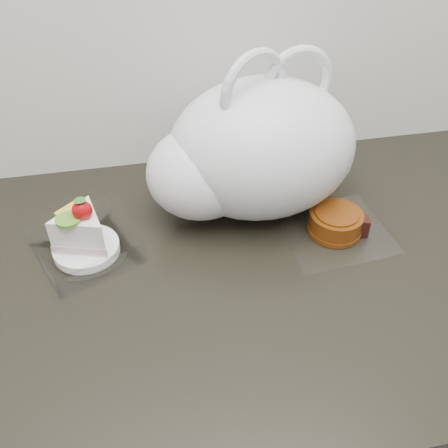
% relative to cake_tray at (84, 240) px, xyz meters
% --- Properties ---
extents(counter, '(2.04, 0.64, 0.90)m').
position_rel_cake_tray_xyz_m(counter, '(0.18, -0.07, -0.48)').
color(counter, black).
rests_on(counter, ground).
extents(cake_tray, '(0.18, 0.18, 0.11)m').
position_rel_cake_tray_xyz_m(cake_tray, '(0.00, 0.00, 0.00)').
color(cake_tray, white).
rests_on(cake_tray, counter).
extents(mooncake_wrap, '(0.18, 0.17, 0.04)m').
position_rel_cake_tray_xyz_m(mooncake_wrap, '(0.40, -0.03, -0.01)').
color(mooncake_wrap, white).
rests_on(mooncake_wrap, counter).
extents(plastic_bag, '(0.39, 0.32, 0.28)m').
position_rel_cake_tray_xyz_m(plastic_bag, '(0.27, 0.07, 0.08)').
color(plastic_bag, white).
rests_on(plastic_bag, counter).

